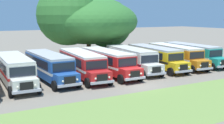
% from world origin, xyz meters
% --- Properties ---
extents(ground_plane, '(220.00, 220.00, 0.00)m').
position_xyz_m(ground_plane, '(0.00, 0.00, 0.00)').
color(ground_plane, slate).
extents(foreground_grass_strip, '(80.00, 8.70, 0.01)m').
position_xyz_m(foreground_grass_strip, '(0.00, -6.66, 0.00)').
color(foreground_grass_strip, olive).
rests_on(foreground_grass_strip, ground_plane).
extents(parked_bus_slot_1, '(2.96, 10.88, 2.82)m').
position_xyz_m(parked_bus_slot_1, '(-10.53, 6.45, 1.58)').
color(parked_bus_slot_1, silver).
rests_on(parked_bus_slot_1, ground_plane).
extents(parked_bus_slot_2, '(2.90, 10.87, 2.82)m').
position_xyz_m(parked_bus_slot_2, '(-6.90, 6.71, 1.58)').
color(parked_bus_slot_2, '#23519E').
rests_on(parked_bus_slot_2, ground_plane).
extents(parked_bus_slot_3, '(3.39, 10.95, 2.82)m').
position_xyz_m(parked_bus_slot_3, '(-3.27, 6.16, 1.58)').
color(parked_bus_slot_3, red).
rests_on(parked_bus_slot_3, ground_plane).
extents(parked_bus_slot_4, '(2.71, 10.84, 2.82)m').
position_xyz_m(parked_bus_slot_4, '(-0.04, 6.04, 1.58)').
color(parked_bus_slot_4, red).
rests_on(parked_bus_slot_4, ground_plane).
extents(parked_bus_slot_5, '(3.44, 10.96, 2.82)m').
position_xyz_m(parked_bus_slot_5, '(3.67, 6.71, 1.58)').
color(parked_bus_slot_5, silver).
rests_on(parked_bus_slot_5, ground_plane).
extents(parked_bus_slot_6, '(3.21, 10.91, 2.82)m').
position_xyz_m(parked_bus_slot_6, '(7.13, 6.36, 1.58)').
color(parked_bus_slot_6, yellow).
rests_on(parked_bus_slot_6, ground_plane).
extents(parked_bus_slot_7, '(3.45, 10.96, 2.82)m').
position_xyz_m(parked_bus_slot_7, '(10.56, 6.28, 1.58)').
color(parked_bus_slot_7, orange).
rests_on(parked_bus_slot_7, ground_plane).
extents(parked_bus_slot_8, '(3.03, 10.89, 2.82)m').
position_xyz_m(parked_bus_slot_8, '(13.75, 6.32, 1.58)').
color(parked_bus_slot_8, teal).
rests_on(parked_bus_slot_8, ground_plane).
extents(broad_shade_tree, '(16.93, 15.71, 11.38)m').
position_xyz_m(broad_shade_tree, '(3.01, 18.55, 6.14)').
color(broad_shade_tree, brown).
rests_on(broad_shade_tree, ground_plane).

